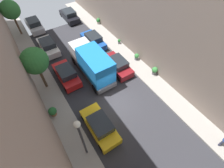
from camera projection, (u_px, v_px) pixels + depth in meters
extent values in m
plane|color=#2D2D33|center=(115.00, 102.00, 16.46)|extent=(32.00, 32.00, 0.00)
cube|color=gray|center=(68.00, 127.00, 14.66)|extent=(2.00, 44.00, 0.15)
cube|color=gray|center=(153.00, 80.00, 18.14)|extent=(2.00, 44.00, 0.15)
cube|color=gold|center=(100.00, 126.00, 14.20)|extent=(1.76, 4.20, 0.76)
cube|color=#1E2328|center=(100.00, 124.00, 13.58)|extent=(1.56, 2.10, 0.64)
cylinder|color=black|center=(84.00, 118.00, 14.93)|extent=(0.22, 0.64, 0.64)
cylinder|color=black|center=(99.00, 110.00, 15.47)|extent=(0.22, 0.64, 0.64)
cylinder|color=black|center=(101.00, 148.00, 13.27)|extent=(0.22, 0.64, 0.64)
cylinder|color=black|center=(117.00, 137.00, 13.82)|extent=(0.22, 0.64, 0.64)
cube|color=red|center=(67.00, 75.00, 17.99)|extent=(1.76, 4.20, 0.76)
cube|color=#1E2328|center=(66.00, 72.00, 17.37)|extent=(1.56, 2.10, 0.64)
cylinder|color=black|center=(55.00, 71.00, 18.72)|extent=(0.22, 0.64, 0.64)
cylinder|color=black|center=(68.00, 66.00, 19.27)|extent=(0.22, 0.64, 0.64)
cylinder|color=black|center=(66.00, 89.00, 17.07)|extent=(0.22, 0.64, 0.64)
cylinder|color=black|center=(80.00, 83.00, 17.61)|extent=(0.22, 0.64, 0.64)
cube|color=white|center=(48.00, 47.00, 21.11)|extent=(1.76, 4.20, 0.76)
cube|color=#1E2328|center=(47.00, 43.00, 20.49)|extent=(1.56, 2.10, 0.64)
cylinder|color=black|center=(39.00, 44.00, 21.84)|extent=(0.22, 0.64, 0.64)
cylinder|color=black|center=(51.00, 40.00, 22.38)|extent=(0.22, 0.64, 0.64)
cylinder|color=black|center=(47.00, 57.00, 20.18)|extent=(0.22, 0.64, 0.64)
cylinder|color=black|center=(59.00, 53.00, 20.73)|extent=(0.22, 0.64, 0.64)
cube|color=silver|center=(35.00, 26.00, 24.27)|extent=(1.76, 4.20, 0.76)
cube|color=#1E2328|center=(33.00, 22.00, 23.65)|extent=(1.56, 2.10, 0.64)
cylinder|color=black|center=(27.00, 24.00, 25.00)|extent=(0.22, 0.64, 0.64)
cylinder|color=black|center=(37.00, 21.00, 25.55)|extent=(0.22, 0.64, 0.64)
cylinder|color=black|center=(33.00, 34.00, 23.35)|extent=(0.22, 0.64, 0.64)
cylinder|color=black|center=(44.00, 31.00, 23.89)|extent=(0.22, 0.64, 0.64)
cube|color=maroon|center=(117.00, 66.00, 18.91)|extent=(1.76, 4.20, 0.76)
cube|color=#1E2328|center=(118.00, 62.00, 18.29)|extent=(1.56, 2.10, 0.64)
cylinder|color=black|center=(104.00, 62.00, 19.65)|extent=(0.22, 0.64, 0.64)
cylinder|color=black|center=(115.00, 57.00, 20.19)|extent=(0.22, 0.64, 0.64)
cylinder|color=black|center=(119.00, 79.00, 17.99)|extent=(0.22, 0.64, 0.64)
cylinder|color=black|center=(131.00, 73.00, 18.53)|extent=(0.22, 0.64, 0.64)
cube|color=#194799|center=(93.00, 41.00, 21.90)|extent=(1.76, 4.20, 0.76)
cube|color=#1E2328|center=(93.00, 37.00, 21.28)|extent=(1.56, 2.10, 0.64)
cylinder|color=black|center=(83.00, 39.00, 22.63)|extent=(0.22, 0.64, 0.64)
cylinder|color=black|center=(93.00, 35.00, 23.17)|extent=(0.22, 0.64, 0.64)
cylinder|color=black|center=(94.00, 51.00, 20.98)|extent=(0.22, 0.64, 0.64)
cylinder|color=black|center=(105.00, 47.00, 21.52)|extent=(0.22, 0.64, 0.64)
cube|color=black|center=(70.00, 16.00, 25.99)|extent=(1.76, 4.20, 0.76)
cube|color=#1E2328|center=(69.00, 13.00, 25.37)|extent=(1.56, 2.10, 0.64)
cylinder|color=black|center=(61.00, 15.00, 26.72)|extent=(0.22, 0.64, 0.64)
cylinder|color=black|center=(70.00, 12.00, 27.26)|extent=(0.22, 0.64, 0.64)
cylinder|color=black|center=(69.00, 24.00, 25.06)|extent=(0.22, 0.64, 0.64)
cylinder|color=black|center=(79.00, 21.00, 25.61)|extent=(0.22, 0.64, 0.64)
cube|color=#4C4C51|center=(92.00, 69.00, 18.35)|extent=(2.20, 6.60, 0.50)
cube|color=#B7B7BC|center=(81.00, 50.00, 18.78)|extent=(2.10, 1.80, 1.70)
cube|color=blue|center=(96.00, 65.00, 16.70)|extent=(2.24, 4.20, 2.40)
cylinder|color=black|center=(74.00, 61.00, 19.59)|extent=(0.30, 0.96, 0.96)
cylinder|color=black|center=(89.00, 55.00, 20.27)|extent=(0.30, 0.96, 0.96)
cylinder|color=black|center=(95.00, 88.00, 16.92)|extent=(0.30, 0.96, 0.96)
cylinder|color=black|center=(111.00, 81.00, 17.60)|extent=(0.30, 0.96, 0.96)
cylinder|color=#2D334C|center=(221.00, 143.00, 13.26)|extent=(0.18, 0.18, 0.82)
cylinder|color=#2D334C|center=(223.00, 142.00, 13.34)|extent=(0.18, 0.18, 0.82)
cylinder|color=brown|center=(43.00, 78.00, 16.53)|extent=(0.27, 0.27, 2.66)
sphere|color=#2D7233|center=(35.00, 61.00, 14.79)|extent=(2.47, 2.47, 2.47)
cylinder|color=brown|center=(18.00, 25.00, 22.69)|extent=(0.26, 0.26, 2.59)
sphere|color=#2D7233|center=(10.00, 10.00, 21.00)|extent=(2.40, 2.40, 2.40)
cylinder|color=slate|center=(154.00, 73.00, 18.52)|extent=(0.43, 0.43, 0.40)
sphere|color=#38843D|center=(155.00, 70.00, 18.16)|extent=(0.64, 0.64, 0.64)
cylinder|color=brown|center=(54.00, 114.00, 15.27)|extent=(0.48, 0.48, 0.30)
sphere|color=#23602D|center=(52.00, 111.00, 14.92)|extent=(0.75, 0.75, 0.75)
cylinder|color=slate|center=(136.00, 58.00, 20.09)|extent=(0.44, 0.44, 0.34)
sphere|color=#38843D|center=(137.00, 56.00, 19.78)|extent=(0.56, 0.56, 0.56)
cylinder|color=#B2A899|center=(98.00, 23.00, 25.27)|extent=(0.50, 0.50, 0.33)
sphere|color=#2D7233|center=(98.00, 20.00, 24.97)|extent=(0.58, 0.58, 0.58)
cylinder|color=slate|center=(119.00, 42.00, 22.14)|extent=(0.32, 0.32, 0.29)
sphere|color=#2D7233|center=(119.00, 41.00, 21.91)|extent=(0.40, 0.40, 0.40)
cylinder|color=#333338|center=(83.00, 141.00, 11.43)|extent=(0.16, 0.16, 4.68)
sphere|color=white|center=(77.00, 124.00, 9.46)|extent=(0.44, 0.44, 0.44)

